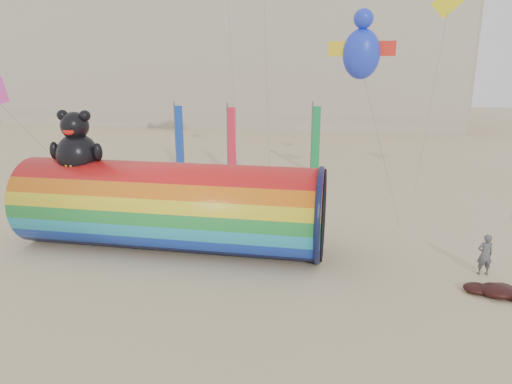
% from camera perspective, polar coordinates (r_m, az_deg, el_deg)
% --- Properties ---
extents(ground, '(160.00, 160.00, 0.00)m').
position_cam_1_polar(ground, '(18.91, -2.36, -8.14)').
color(ground, '#CCB58C').
rests_on(ground, ground).
extents(hotel_building, '(60.40, 15.40, 20.60)m').
position_cam_1_polar(hotel_building, '(64.90, -3.70, 17.74)').
color(hotel_building, '#B7AD99').
rests_on(hotel_building, ground).
extents(windsock_assembly, '(12.83, 3.91, 5.92)m').
position_cam_1_polar(windsock_assembly, '(19.54, -10.73, -1.50)').
color(windsock_assembly, red).
rests_on(windsock_assembly, ground).
extents(kite_handler, '(0.65, 0.49, 1.60)m').
position_cam_1_polar(kite_handler, '(19.13, 26.69, -7.00)').
color(kite_handler, '#4E5055').
rests_on(kite_handler, ground).
extents(fabric_bundle, '(2.62, 1.35, 0.41)m').
position_cam_1_polar(fabric_bundle, '(17.93, 28.49, -10.89)').
color(fabric_bundle, '#3B0E0A').
rests_on(fabric_bundle, ground).
extents(festival_banners, '(10.35, 2.17, 5.20)m').
position_cam_1_polar(festival_banners, '(32.66, -1.84, 6.70)').
color(festival_banners, '#59595E').
rests_on(festival_banners, ground).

